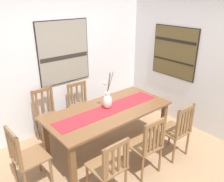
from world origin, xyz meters
TOP-DOWN VIEW (x-y plane):
  - ground_plane at (0.00, 0.00)m, footprint 6.40×6.40m
  - wall_back at (0.00, 1.86)m, footprint 6.40×0.12m
  - wall_side at (1.86, 0.00)m, footprint 0.12×6.40m
  - dining_table at (0.08, 0.66)m, footprint 2.09×0.99m
  - table_runner at (0.08, 0.66)m, footprint 1.92×0.36m
  - centerpiece_vase at (0.10, 0.71)m, footprint 0.21×0.16m
  - chair_0 at (0.09, -0.20)m, footprint 0.44×0.44m
  - chair_1 at (-1.34, 0.65)m, footprint 0.44×0.44m
  - chair_2 at (0.08, 1.51)m, footprint 0.44×0.44m
  - chair_3 at (0.75, -0.23)m, footprint 0.43×0.43m
  - chair_4 at (-0.61, 1.53)m, footprint 0.44×0.44m
  - chair_5 at (-0.60, -0.19)m, footprint 0.42×0.42m
  - painting_on_back_wall at (-0.05, 1.79)m, footprint 1.03×0.05m
  - painting_on_side_wall at (1.79, 0.70)m, footprint 0.05×1.00m

SIDE VIEW (x-z plane):
  - ground_plane at x=0.00m, z-range -0.03..0.00m
  - chair_2 at x=0.08m, z-range 0.02..0.93m
  - chair_5 at x=-0.60m, z-range 0.03..0.93m
  - chair_1 at x=-1.34m, z-range 0.02..0.96m
  - chair_4 at x=-0.61m, z-range 0.01..0.97m
  - chair_0 at x=0.09m, z-range 0.03..0.96m
  - chair_3 at x=0.75m, z-range 0.03..0.97m
  - dining_table at x=0.08m, z-range 0.27..1.00m
  - table_runner at x=0.08m, z-range 0.72..0.73m
  - centerpiece_vase at x=0.10m, z-range 0.55..1.20m
  - wall_back at x=0.00m, z-range 0.00..2.70m
  - wall_side at x=1.86m, z-range 0.00..2.70m
  - painting_on_side_wall at x=1.79m, z-range 0.92..1.92m
  - painting_on_back_wall at x=-0.05m, z-range 0.92..2.08m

